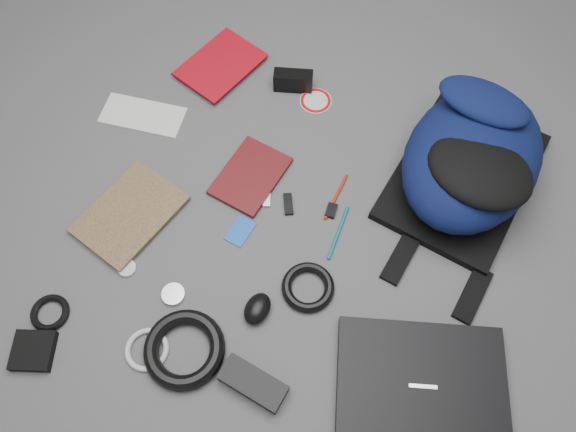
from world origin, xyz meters
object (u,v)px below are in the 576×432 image
(laptop, at_px, (421,388))
(power_brick, at_px, (253,383))
(backpack, at_px, (472,157))
(textbook_red, at_px, (199,51))
(mouse, at_px, (257,309))
(compact_camera, at_px, (293,81))
(dvd_case, at_px, (250,176))
(comic_book, at_px, (103,195))
(pouch, at_px, (33,351))

(laptop, height_order, power_brick, same)
(laptop, xyz_separation_m, power_brick, (-0.34, -0.11, -0.00))
(backpack, relative_size, textbook_red, 2.15)
(backpack, distance_m, mouse, 0.64)
(laptop, bearing_deg, backpack, 77.11)
(laptop, height_order, textbook_red, laptop)
(backpack, relative_size, laptop, 1.36)
(compact_camera, xyz_separation_m, power_brick, (0.19, -0.80, -0.01))
(dvd_case, distance_m, compact_camera, 0.32)
(comic_book, bearing_deg, power_brick, -12.83)
(compact_camera, bearing_deg, backpack, -29.59)
(comic_book, bearing_deg, laptop, 4.73)
(backpack, relative_size, power_brick, 3.37)
(laptop, distance_m, textbook_red, 1.10)
(backpack, bearing_deg, pouch, -125.23)
(laptop, height_order, pouch, laptop)
(backpack, distance_m, dvd_case, 0.56)
(compact_camera, distance_m, power_brick, 0.83)
(dvd_case, bearing_deg, textbook_red, 141.49)
(pouch, bearing_deg, comic_book, 96.19)
(mouse, bearing_deg, dvd_case, 121.10)
(comic_book, relative_size, dvd_case, 1.27)
(laptop, height_order, comic_book, laptop)
(laptop, relative_size, textbook_red, 1.58)
(laptop, bearing_deg, comic_book, 151.92)
(textbook_red, xyz_separation_m, power_brick, (0.50, -0.83, 0.01))
(power_brick, bearing_deg, compact_camera, 113.75)
(laptop, xyz_separation_m, dvd_case, (-0.54, 0.37, -0.01))
(dvd_case, bearing_deg, pouch, -105.56)
(dvd_case, xyz_separation_m, power_brick, (0.20, -0.49, 0.01))
(backpack, height_order, pouch, backpack)
(textbook_red, relative_size, dvd_case, 1.15)
(textbook_red, xyz_separation_m, pouch, (0.01, -0.93, -0.00))
(laptop, xyz_separation_m, comic_book, (-0.87, 0.19, -0.01))
(textbook_red, distance_m, compact_camera, 0.30)
(textbook_red, xyz_separation_m, comic_book, (-0.03, -0.52, -0.00))
(backpack, bearing_deg, comic_book, -145.83)
(laptop, xyz_separation_m, compact_camera, (-0.54, 0.69, 0.01))
(comic_book, xyz_separation_m, mouse, (0.48, -0.15, 0.01))
(textbook_red, bearing_deg, laptop, -20.35)
(laptop, bearing_deg, mouse, 158.08)
(pouch, bearing_deg, textbook_red, 90.59)
(mouse, bearing_deg, pouch, -142.59)
(mouse, bearing_deg, comic_book, 169.51)
(textbook_red, distance_m, power_brick, 0.97)
(backpack, bearing_deg, mouse, -114.68)
(comic_book, distance_m, power_brick, 0.61)
(backpack, relative_size, pouch, 5.52)
(pouch, bearing_deg, power_brick, 11.56)
(power_brick, height_order, pouch, power_brick)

